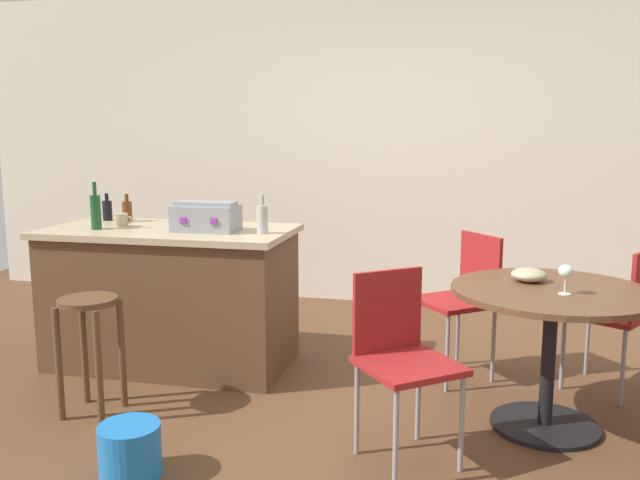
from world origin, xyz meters
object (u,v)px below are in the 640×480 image
(cup_0, at_px, (122,220))
(plastic_bucket, at_px, (130,451))
(folding_chair_right, at_px, (620,308))
(folding_chair_far, at_px, (401,351))
(bottle_0, at_px, (96,211))
(serving_bowl, at_px, (529,275))
(dining_table, at_px, (551,322))
(bottle_3, at_px, (107,210))
(wooden_stool, at_px, (89,331))
(kitchen_island, at_px, (172,296))
(bottle_2, at_px, (127,211))
(wine_glass, at_px, (566,272))
(toolbox, at_px, (206,217))
(folding_chair_near, at_px, (464,293))
(bottle_1, at_px, (262,219))
(cup_1, at_px, (177,216))

(cup_0, distance_m, plastic_bucket, 1.76)
(folding_chair_right, bearing_deg, plastic_bucket, -146.83)
(folding_chair_far, bearing_deg, bottle_0, 158.86)
(serving_bowl, bearing_deg, dining_table, -52.76)
(serving_bowl, bearing_deg, bottle_3, 168.47)
(folding_chair_far, bearing_deg, wooden_stool, 176.47)
(folding_chair_far, bearing_deg, kitchen_island, 149.88)
(bottle_0, xyz_separation_m, bottle_2, (0.01, 0.36, -0.04))
(bottle_2, xyz_separation_m, cup_0, (0.08, -0.23, -0.03))
(kitchen_island, xyz_separation_m, wine_glass, (2.31, -0.56, 0.39))
(toolbox, xyz_separation_m, bottle_2, (-0.69, 0.27, -0.01))
(bottle_3, relative_size, cup_0, 1.54)
(bottle_2, bearing_deg, plastic_bucket, -61.63)
(plastic_bucket, bearing_deg, folding_chair_near, 48.09)
(dining_table, xyz_separation_m, cup_0, (-2.59, 0.44, 0.37))
(kitchen_island, xyz_separation_m, wooden_stool, (-0.08, -0.81, 0.01))
(dining_table, bearing_deg, cup_0, 170.29)
(bottle_1, xyz_separation_m, bottle_3, (-1.22, 0.32, -0.02))
(bottle_0, distance_m, cup_1, 0.53)
(folding_chair_far, height_order, bottle_1, bottle_1)
(dining_table, relative_size, bottle_3, 5.26)
(folding_chair_far, xyz_separation_m, plastic_bucket, (-1.13, -0.45, -0.39))
(bottle_0, height_order, bottle_3, bottle_0)
(bottle_1, xyz_separation_m, cup_0, (-0.97, 0.07, -0.05))
(toolbox, height_order, bottle_2, bottle_2)
(wooden_stool, relative_size, cup_1, 5.06)
(folding_chair_right, xyz_separation_m, cup_0, (-3.03, -0.13, 0.43))
(folding_chair_right, relative_size, serving_bowl, 4.75)
(folding_chair_near, relative_size, plastic_bucket, 3.24)
(folding_chair_near, distance_m, bottle_1, 1.30)
(cup_0, distance_m, wine_glass, 2.69)
(folding_chair_near, relative_size, cup_0, 7.24)
(folding_chair_right, xyz_separation_m, bottle_0, (-3.13, -0.26, 0.50))
(wooden_stool, height_order, folding_chair_far, folding_chair_far)
(folding_chair_right, bearing_deg, kitchen_island, -177.46)
(bottle_3, distance_m, cup_0, 0.36)
(dining_table, bearing_deg, bottle_1, 166.99)
(dining_table, xyz_separation_m, bottle_2, (-2.68, 0.67, 0.41))
(folding_chair_far, bearing_deg, plastic_bucket, -158.25)
(folding_chair_right, bearing_deg, folding_chair_far, -137.83)
(wooden_stool, xyz_separation_m, bottle_3, (-0.49, 1.05, 0.51))
(wooden_stool, distance_m, bottle_0, 0.93)
(wooden_stool, bearing_deg, serving_bowl, 12.45)
(dining_table, distance_m, cup_0, 2.66)
(kitchen_island, distance_m, dining_table, 2.31)
(cup_1, bearing_deg, bottle_1, -23.91)
(folding_chair_far, distance_m, bottle_0, 2.19)
(wine_glass, bearing_deg, bottle_3, 164.46)
(wooden_stool, distance_m, toolbox, 0.99)
(folding_chair_right, relative_size, bottle_3, 4.56)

